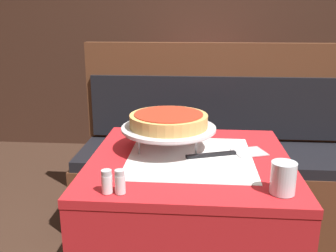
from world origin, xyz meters
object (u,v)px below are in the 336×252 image
object	(u,v)px
booth_bench	(223,174)
water_glass_near	(283,178)
deep_dish_pizza	(169,120)
napkin_holder	(180,122)
pizza_pan_stand	(169,129)
dining_table_rear	(205,93)
salt_shaker	(107,182)
pepper_shaker	(120,182)
condiment_caddy	(214,74)
dining_table_front	(190,184)
pizza_server	(231,153)

from	to	relation	value
booth_bench	water_glass_near	xyz separation A→B (m)	(0.09, -1.08, 0.46)
deep_dish_pizza	napkin_holder	xyz separation A→B (m)	(0.03, 0.25, -0.08)
pizza_pan_stand	napkin_holder	xyz separation A→B (m)	(0.03, 0.25, -0.04)
dining_table_rear	booth_bench	xyz separation A→B (m)	(0.10, -0.93, -0.32)
water_glass_near	salt_shaker	distance (m)	0.53
pepper_shaker	condiment_caddy	xyz separation A→B (m)	(0.36, 2.16, 0.01)
dining_table_front	napkin_holder	size ratio (longest dim) A/B	7.52
salt_shaker	booth_bench	bearing A→B (deg)	68.92
dining_table_front	salt_shaker	distance (m)	0.43
deep_dish_pizza	salt_shaker	size ratio (longest dim) A/B	4.22
dining_table_rear	pepper_shaker	size ratio (longest dim) A/B	9.95
deep_dish_pizza	pepper_shaker	xyz separation A→B (m)	(-0.11, -0.40, -0.08)
dining_table_front	deep_dish_pizza	bearing A→B (deg)	137.94
booth_bench	napkin_holder	world-z (taller)	booth_bench
pizza_server	water_glass_near	distance (m)	0.35
salt_shaker	napkin_holder	xyz separation A→B (m)	(0.19, 0.65, 0.01)
pizza_pan_stand	water_glass_near	world-z (taller)	water_glass_near
pizza_pan_stand	napkin_holder	bearing A→B (deg)	82.69
dining_table_front	salt_shaker	bearing A→B (deg)	-127.19
salt_shaker	condiment_caddy	size ratio (longest dim) A/B	0.41
salt_shaker	pepper_shaker	xyz separation A→B (m)	(0.04, 0.00, 0.00)
booth_bench	pizza_pan_stand	bearing A→B (deg)	-111.03
napkin_holder	deep_dish_pizza	bearing A→B (deg)	-97.31
condiment_caddy	pepper_shaker	bearing A→B (deg)	-99.53
booth_bench	dining_table_front	bearing A→B (deg)	-103.33
dining_table_front	deep_dish_pizza	distance (m)	0.26
booth_bench	pizza_server	xyz separation A→B (m)	(-0.04, -0.76, 0.41)
pizza_pan_stand	dining_table_rear	bearing A→B (deg)	83.97
dining_table_rear	napkin_holder	distance (m)	1.42
pizza_server	salt_shaker	world-z (taller)	salt_shaker
dining_table_rear	pizza_server	xyz separation A→B (m)	(0.07, -1.69, 0.10)
dining_table_front	pizza_server	xyz separation A→B (m)	(0.15, 0.04, 0.12)
dining_table_rear	booth_bench	size ratio (longest dim) A/B	0.42
pepper_shaker	deep_dish_pizza	bearing A→B (deg)	74.02
dining_table_front	water_glass_near	size ratio (longest dim) A/B	7.70
water_glass_near	napkin_holder	bearing A→B (deg)	118.99
pizza_pan_stand	booth_bench	bearing A→B (deg)	68.97
dining_table_front	napkin_holder	distance (m)	0.37
dining_table_rear	napkin_holder	xyz separation A→B (m)	(-0.14, -1.40, 0.14)
booth_bench	deep_dish_pizza	xyz separation A→B (m)	(-0.28, -0.72, 0.53)
booth_bench	napkin_holder	distance (m)	0.70
salt_shaker	pepper_shaker	world-z (taller)	pepper_shaker
booth_bench	pizza_server	distance (m)	0.87
condiment_caddy	booth_bench	bearing A→B (deg)	-88.36
booth_bench	salt_shaker	world-z (taller)	booth_bench
condiment_caddy	pizza_server	bearing A→B (deg)	-90.17
pizza_pan_stand	napkin_holder	size ratio (longest dim) A/B	3.73
water_glass_near	pepper_shaker	distance (m)	0.49
water_glass_near	pizza_server	bearing A→B (deg)	111.75
dining_table_front	water_glass_near	xyz separation A→B (m)	(0.28, -0.28, 0.16)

